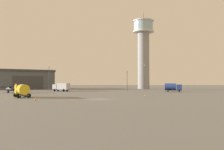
{
  "coord_description": "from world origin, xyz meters",
  "views": [
    {
      "loc": [
        2.77,
        -49.43,
        3.64
      ],
      "look_at": [
        2.93,
        16.79,
        5.5
      ],
      "focal_mm": 37.88,
      "sensor_mm": 36.0,
      "label": 1
    }
  ],
  "objects_px": {
    "truck_box_silver": "(61,87)",
    "truck_fuel_tanker_blue": "(172,87)",
    "control_tower": "(143,48)",
    "light_post_east": "(144,76)",
    "light_post_north": "(127,78)",
    "truck_fuel_tanker_yellow": "(22,90)",
    "airplane_black": "(11,89)",
    "traffic_cone_near_left": "(35,99)",
    "light_post_west": "(48,76)",
    "traffic_cone_near_right": "(144,96)"
  },
  "relations": [
    {
      "from": "airplane_black",
      "to": "light_post_west",
      "type": "bearing_deg",
      "value": -74.36
    },
    {
      "from": "truck_fuel_tanker_yellow",
      "to": "truck_fuel_tanker_blue",
      "type": "relative_size",
      "value": 1.07
    },
    {
      "from": "airplane_black",
      "to": "light_post_north",
      "type": "relative_size",
      "value": 0.99
    },
    {
      "from": "truck_fuel_tanker_blue",
      "to": "light_post_east",
      "type": "xyz_separation_m",
      "value": [
        -8.44,
        11.16,
        4.39
      ]
    },
    {
      "from": "light_post_east",
      "to": "control_tower",
      "type": "bearing_deg",
      "value": 83.58
    },
    {
      "from": "control_tower",
      "to": "airplane_black",
      "type": "bearing_deg",
      "value": -140.72
    },
    {
      "from": "control_tower",
      "to": "traffic_cone_near_right",
      "type": "xyz_separation_m",
      "value": [
        -7.79,
        -59.99,
        -20.04
      ]
    },
    {
      "from": "light_post_east",
      "to": "traffic_cone_near_left",
      "type": "relative_size",
      "value": 16.95
    },
    {
      "from": "control_tower",
      "to": "light_post_north",
      "type": "xyz_separation_m",
      "value": [
        -9.66,
        -24.05,
        -15.32
      ]
    },
    {
      "from": "truck_fuel_tanker_yellow",
      "to": "light_post_east",
      "type": "height_order",
      "value": "light_post_east"
    },
    {
      "from": "truck_box_silver",
      "to": "traffic_cone_near_right",
      "type": "bearing_deg",
      "value": 158.24
    },
    {
      "from": "control_tower",
      "to": "truck_box_silver",
      "type": "bearing_deg",
      "value": -140.22
    },
    {
      "from": "truck_box_silver",
      "to": "traffic_cone_near_left",
      "type": "xyz_separation_m",
      "value": [
        3.84,
        -41.65,
        -1.4
      ]
    },
    {
      "from": "truck_box_silver",
      "to": "light_post_north",
      "type": "distance_m",
      "value": 25.22
    },
    {
      "from": "airplane_black",
      "to": "truck_fuel_tanker_blue",
      "type": "distance_m",
      "value": 54.7
    },
    {
      "from": "light_post_west",
      "to": "traffic_cone_near_left",
      "type": "bearing_deg",
      "value": -78.03
    },
    {
      "from": "airplane_black",
      "to": "truck_box_silver",
      "type": "relative_size",
      "value": 1.19
    },
    {
      "from": "truck_fuel_tanker_blue",
      "to": "light_post_west",
      "type": "distance_m",
      "value": 47.14
    },
    {
      "from": "truck_fuel_tanker_yellow",
      "to": "traffic_cone_near_right",
      "type": "distance_m",
      "value": 28.42
    },
    {
      "from": "airplane_black",
      "to": "traffic_cone_near_right",
      "type": "bearing_deg",
      "value": -163.74
    },
    {
      "from": "light_post_west",
      "to": "traffic_cone_near_left",
      "type": "relative_size",
      "value": 16.26
    },
    {
      "from": "truck_fuel_tanker_yellow",
      "to": "traffic_cone_near_right",
      "type": "xyz_separation_m",
      "value": [
        28.32,
        1.96,
        -1.43
      ]
    },
    {
      "from": "truck_fuel_tanker_yellow",
      "to": "light_post_west",
      "type": "xyz_separation_m",
      "value": [
        -4.07,
        37.83,
        4.16
      ]
    },
    {
      "from": "control_tower",
      "to": "truck_fuel_tanker_yellow",
      "type": "xyz_separation_m",
      "value": [
        -36.11,
        -61.95,
        -18.62
      ]
    },
    {
      "from": "truck_box_silver",
      "to": "traffic_cone_near_right",
      "type": "xyz_separation_m",
      "value": [
        26.47,
        -31.47,
        -1.43
      ]
    },
    {
      "from": "light_post_east",
      "to": "light_post_north",
      "type": "xyz_separation_m",
      "value": [
        -7.28,
        -2.91,
        -1.08
      ]
    },
    {
      "from": "control_tower",
      "to": "light_post_north",
      "type": "bearing_deg",
      "value": -111.88
    },
    {
      "from": "control_tower",
      "to": "light_post_west",
      "type": "relative_size",
      "value": 3.79
    },
    {
      "from": "truck_fuel_tanker_yellow",
      "to": "traffic_cone_near_left",
      "type": "distance_m",
      "value": 10.09
    },
    {
      "from": "light_post_east",
      "to": "traffic_cone_near_left",
      "type": "distance_m",
      "value": 56.78
    },
    {
      "from": "control_tower",
      "to": "traffic_cone_near_left",
      "type": "xyz_separation_m",
      "value": [
        -30.42,
        -70.17,
        -20.01
      ]
    },
    {
      "from": "truck_box_silver",
      "to": "truck_fuel_tanker_blue",
      "type": "xyz_separation_m",
      "value": [
        40.31,
        -3.77,
        -0.02
      ]
    },
    {
      "from": "airplane_black",
      "to": "traffic_cone_near_left",
      "type": "bearing_deg",
      "value": 163.26
    },
    {
      "from": "traffic_cone_near_right",
      "to": "traffic_cone_near_left",
      "type": "bearing_deg",
      "value": -155.79
    },
    {
      "from": "light_post_north",
      "to": "traffic_cone_near_right",
      "type": "distance_m",
      "value": 36.3
    },
    {
      "from": "light_post_west",
      "to": "control_tower",
      "type": "bearing_deg",
      "value": 30.98
    },
    {
      "from": "truck_box_silver",
      "to": "truck_fuel_tanker_blue",
      "type": "relative_size",
      "value": 1.11
    },
    {
      "from": "light_post_west",
      "to": "light_post_east",
      "type": "relative_size",
      "value": 0.96
    },
    {
      "from": "truck_fuel_tanker_blue",
      "to": "light_post_north",
      "type": "height_order",
      "value": "light_post_north"
    },
    {
      "from": "airplane_black",
      "to": "light_post_east",
      "type": "bearing_deg",
      "value": -114.99
    },
    {
      "from": "traffic_cone_near_left",
      "to": "light_post_east",
      "type": "bearing_deg",
      "value": 60.24
    },
    {
      "from": "truck_fuel_tanker_yellow",
      "to": "traffic_cone_near_left",
      "type": "relative_size",
      "value": 10.81
    },
    {
      "from": "traffic_cone_near_left",
      "to": "truck_fuel_tanker_blue",
      "type": "bearing_deg",
      "value": 46.08
    },
    {
      "from": "control_tower",
      "to": "traffic_cone_near_right",
      "type": "bearing_deg",
      "value": -97.39
    },
    {
      "from": "truck_box_silver",
      "to": "traffic_cone_near_left",
      "type": "distance_m",
      "value": 41.85
    },
    {
      "from": "truck_box_silver",
      "to": "traffic_cone_near_right",
      "type": "distance_m",
      "value": 41.15
    },
    {
      "from": "truck_fuel_tanker_yellow",
      "to": "light_post_north",
      "type": "relative_size",
      "value": 0.8
    },
    {
      "from": "control_tower",
      "to": "truck_fuel_tanker_blue",
      "type": "bearing_deg",
      "value": -79.38
    },
    {
      "from": "truck_box_silver",
      "to": "light_post_north",
      "type": "bearing_deg",
      "value": -141.51
    },
    {
      "from": "light_post_east",
      "to": "light_post_north",
      "type": "height_order",
      "value": "light_post_east"
    }
  ]
}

